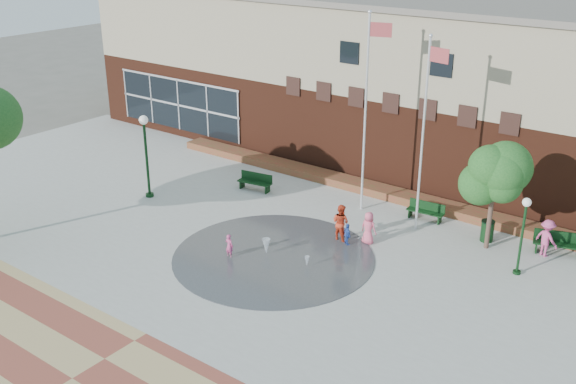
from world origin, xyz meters
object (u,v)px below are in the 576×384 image
Objects in this scene: flagpole_left at (367,104)px; bench_left at (255,185)px; child_splash at (229,246)px; flagpole_right at (425,125)px; trash_can at (487,231)px.

bench_left is (-5.70, -1.24, -4.94)m from flagpole_left.
bench_left is at bearing -57.28° from child_splash.
flagpole_left reaches higher than child_splash.
bench_left is at bearing -161.28° from flagpole_right.
flagpole_right is at bearing -3.99° from bench_left.
child_splash is at bearing -135.43° from trash_can.
child_splash is at bearing -111.27° from flagpole_right.
trash_can is 11.17m from child_splash.
child_splash is at bearing -119.25° from flagpole_left.
flagpole_right is 9.99m from bench_left.
trash_can is (11.83, 1.51, 0.20)m from bench_left.
bench_left is 1.94× the size of trash_can.
child_splash is at bearing -67.68° from bench_left.
child_splash is (-1.84, -7.57, -4.72)m from flagpole_left.
flagpole_right reaches higher than bench_left.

